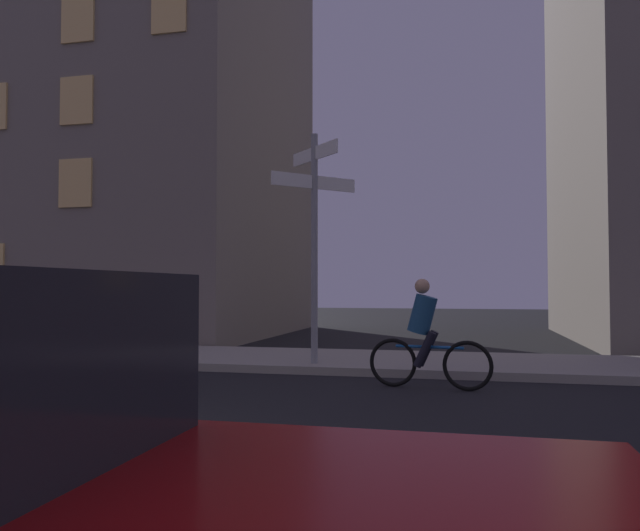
# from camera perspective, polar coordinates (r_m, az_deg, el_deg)

# --- Properties ---
(ground_plane) EXTENTS (80.00, 80.00, 0.00)m
(ground_plane) POSITION_cam_1_polar(r_m,az_deg,el_deg) (6.03, -27.06, -16.01)
(ground_plane) COLOR black
(sidewalk_kerb) EXTENTS (40.00, 3.10, 0.14)m
(sidewalk_kerb) POSITION_cam_1_polar(r_m,az_deg,el_deg) (12.37, -4.66, -8.60)
(sidewalk_kerb) COLOR gray
(sidewalk_kerb) RESTS_ON ground_plane
(signpost) EXTENTS (1.25, 1.25, 4.09)m
(signpost) POSITION_cam_1_polar(r_m,az_deg,el_deg) (11.01, -0.52, 3.72)
(signpost) COLOR gray
(signpost) RESTS_ON sidewalk_kerb
(cyclist) EXTENTS (1.81, 0.38, 1.61)m
(cyclist) POSITION_cam_1_polar(r_m,az_deg,el_deg) (9.23, 9.77, -6.58)
(cyclist) COLOR black
(cyclist) RESTS_ON ground_plane
(building_left_block) EXTENTS (12.36, 9.40, 13.30)m
(building_left_block) POSITION_cam_1_polar(r_m,az_deg,el_deg) (22.13, -19.87, 11.56)
(building_left_block) COLOR slate
(building_left_block) RESTS_ON ground_plane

